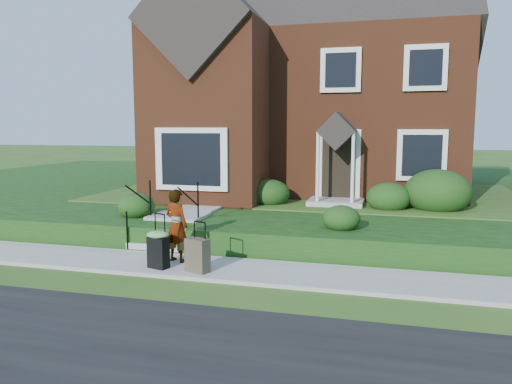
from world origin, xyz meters
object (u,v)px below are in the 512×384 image
(suitcase_black, at_px, (158,247))
(suitcase_olive, at_px, (198,255))
(front_steps, at_px, (171,226))
(woman, at_px, (177,225))

(suitcase_black, xyz_separation_m, suitcase_olive, (0.87, -0.05, -0.10))
(suitcase_black, bearing_deg, front_steps, 124.75)
(front_steps, xyz_separation_m, suitcase_black, (0.75, -2.23, 0.04))
(woman, relative_size, suitcase_black, 1.39)
(front_steps, distance_m, woman, 1.93)
(woman, height_order, suitcase_olive, woman)
(woman, bearing_deg, suitcase_olive, 156.87)
(front_steps, bearing_deg, suitcase_olive, -54.62)
(front_steps, bearing_deg, woman, -61.41)
(suitcase_black, bearing_deg, woman, 91.17)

